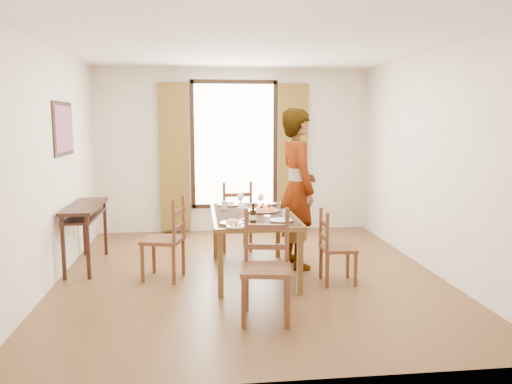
{
  "coord_description": "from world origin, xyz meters",
  "views": [
    {
      "loc": [
        -0.59,
        -5.8,
        1.86
      ],
      "look_at": [
        0.09,
        0.08,
        1.0
      ],
      "focal_mm": 35.0,
      "sensor_mm": 36.0,
      "label": 1
    }
  ],
  "objects": [
    {
      "name": "tumbler_a",
      "position": [
        0.38,
        -0.33,
        0.81
      ],
      "size": [
        0.07,
        0.07,
        0.1
      ],
      "primitive_type": "cylinder",
      "color": "silver",
      "rests_on": "dining_table"
    },
    {
      "name": "caprese_plate",
      "position": [
        -0.22,
        -0.74,
        0.78
      ],
      "size": [
        0.2,
        0.2,
        0.04
      ],
      "primitive_type": null,
      "color": "silver",
      "rests_on": "dining_table"
    },
    {
      "name": "tumbler_b",
      "position": [
        -0.28,
        0.32,
        0.81
      ],
      "size": [
        0.07,
        0.07,
        0.1
      ],
      "primitive_type": "cylinder",
      "color": "silver",
      "rests_on": "dining_table"
    },
    {
      "name": "man",
      "position": [
        0.64,
        0.31,
        1.0
      ],
      "size": [
        0.86,
        0.68,
        2.0
      ],
      "primitive_type": "imported",
      "rotation": [
        0.0,
        0.0,
        1.71
      ],
      "color": "gray",
      "rests_on": "ground"
    },
    {
      "name": "chair_east",
      "position": [
        0.95,
        -0.4,
        0.4
      ],
      "size": [
        0.38,
        0.38,
        0.85
      ],
      "rotation": [
        0.0,
        0.0,
        1.55
      ],
      "color": "brown",
      "rests_on": "ground"
    },
    {
      "name": "plate_ne",
      "position": [
        0.3,
        0.59,
        0.78
      ],
      "size": [
        0.27,
        0.27,
        0.05
      ],
      "primitive_type": null,
      "color": "silver",
      "rests_on": "dining_table"
    },
    {
      "name": "room_shell",
      "position": [
        -0.0,
        0.13,
        1.54
      ],
      "size": [
        4.6,
        5.1,
        2.74
      ],
      "color": "silver",
      "rests_on": "ground"
    },
    {
      "name": "plate_nw",
      "position": [
        -0.21,
        0.56,
        0.78
      ],
      "size": [
        0.27,
        0.27,
        0.05
      ],
      "primitive_type": null,
      "color": "silver",
      "rests_on": "dining_table"
    },
    {
      "name": "console_table",
      "position": [
        -2.03,
        0.6,
        0.68
      ],
      "size": [
        0.38,
        1.2,
        0.8
      ],
      "color": "black",
      "rests_on": "ground"
    },
    {
      "name": "tumbler_c",
      "position": [
        0.12,
        -0.68,
        0.81
      ],
      "size": [
        0.07,
        0.07,
        0.1
      ],
      "primitive_type": "cylinder",
      "color": "silver",
      "rests_on": "dining_table"
    },
    {
      "name": "chair_south",
      "position": [
        0.02,
        -1.34,
        0.48
      ],
      "size": [
        0.52,
        0.52,
        1.03
      ],
      "rotation": [
        0.0,
        0.0,
        -0.16
      ],
      "color": "brown",
      "rests_on": "ground"
    },
    {
      "name": "wine_bottle",
      "position": [
        -0.04,
        -0.74,
        0.88
      ],
      "size": [
        0.07,
        0.07,
        0.25
      ],
      "primitive_type": null,
      "color": "black",
      "rests_on": "dining_table"
    },
    {
      "name": "wine_glass_c",
      "position": [
        -0.07,
        0.41,
        0.85
      ],
      "size": [
        0.08,
        0.08,
        0.18
      ],
      "primitive_type": null,
      "color": "white",
      "rests_on": "dining_table"
    },
    {
      "name": "pasta_platter",
      "position": [
        0.16,
        0.07,
        0.81
      ],
      "size": [
        0.4,
        0.4,
        0.1
      ],
      "primitive_type": null,
      "color": "red",
      "rests_on": "dining_table"
    },
    {
      "name": "ground",
      "position": [
        0.0,
        0.0,
        0.0
      ],
      "size": [
        5.0,
        5.0,
        0.0
      ],
      "primitive_type": "plane",
      "color": "#472816",
      "rests_on": "ground"
    },
    {
      "name": "chair_north",
      "position": [
        -0.08,
        1.21,
        0.47
      ],
      "size": [
        0.5,
        0.5,
        1.0
      ],
      "rotation": [
        0.0,
        0.0,
        3.28
      ],
      "color": "brown",
      "rests_on": "ground"
    },
    {
      "name": "plate_se",
      "position": [
        0.3,
        -0.51,
        0.78
      ],
      "size": [
        0.27,
        0.27,
        0.05
      ],
      "primitive_type": null,
      "color": "silver",
      "rests_on": "dining_table"
    },
    {
      "name": "chair_west",
      "position": [
        -0.99,
        -0.03,
        0.46
      ],
      "size": [
        0.53,
        0.53,
        0.98
      ],
      "rotation": [
        0.0,
        0.0,
        -1.84
      ],
      "color": "brown",
      "rests_on": "ground"
    },
    {
      "name": "plate_sw",
      "position": [
        -0.24,
        -0.58,
        0.78
      ],
      "size": [
        0.27,
        0.27,
        0.05
      ],
      "primitive_type": null,
      "color": "silver",
      "rests_on": "dining_table"
    },
    {
      "name": "wine_glass_a",
      "position": [
        -0.11,
        -0.36,
        0.85
      ],
      "size": [
        0.08,
        0.08,
        0.18
      ],
      "primitive_type": null,
      "color": "white",
      "rests_on": "dining_table"
    },
    {
      "name": "wine_glass_b",
      "position": [
        0.18,
        0.38,
        0.85
      ],
      "size": [
        0.08,
        0.08,
        0.18
      ],
      "primitive_type": null,
      "color": "white",
      "rests_on": "dining_table"
    },
    {
      "name": "dining_table",
      "position": [
        0.04,
        0.0,
        0.69
      ],
      "size": [
        0.97,
        1.61,
        0.76
      ],
      "color": "brown",
      "rests_on": "ground"
    }
  ]
}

